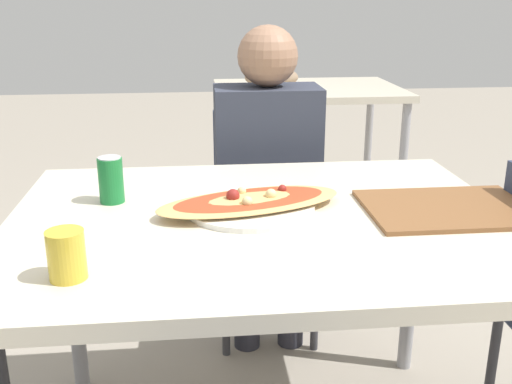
{
  "coord_description": "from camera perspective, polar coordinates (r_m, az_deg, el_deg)",
  "views": [
    {
      "loc": [
        -0.16,
        -1.41,
        1.32
      ],
      "look_at": [
        -0.01,
        0.01,
        0.84
      ],
      "focal_mm": 42.0,
      "sensor_mm": 36.0,
      "label": 1
    }
  ],
  "objects": [
    {
      "name": "serving_tray",
      "position": [
        1.63,
        17.84,
        -1.48
      ],
      "size": [
        0.43,
        0.31,
        0.01
      ],
      "color": "brown",
      "rests_on": "dining_table"
    },
    {
      "name": "soda_can",
      "position": [
        1.64,
        -13.65,
        1.14
      ],
      "size": [
        0.07,
        0.07,
        0.12
      ],
      "color": "#197233",
      "rests_on": "dining_table"
    },
    {
      "name": "chair_far_seated",
      "position": [
        2.38,
        0.75,
        -1.55
      ],
      "size": [
        0.4,
        0.4,
        0.88
      ],
      "rotation": [
        0.0,
        0.0,
        3.14
      ],
      "color": "#2D3851",
      "rests_on": "ground_plane"
    },
    {
      "name": "drink_glass",
      "position": [
        1.23,
        -17.6,
        -5.74
      ],
      "size": [
        0.07,
        0.07,
        0.1
      ],
      "color": "gold",
      "rests_on": "dining_table"
    },
    {
      "name": "dining_table",
      "position": [
        1.54,
        0.5,
        -4.77
      ],
      "size": [
        1.27,
        0.97,
        0.78
      ],
      "color": "beige",
      "rests_on": "ground_plane"
    },
    {
      "name": "background_table",
      "position": [
        3.66,
        4.31,
        9.0
      ],
      "size": [
        1.1,
        0.8,
        0.9
      ],
      "color": "beige",
      "rests_on": "ground_plane"
    },
    {
      "name": "pizza_main",
      "position": [
        1.55,
        -0.57,
        -1.07
      ],
      "size": [
        0.53,
        0.33,
        0.06
      ],
      "color": "white",
      "rests_on": "dining_table"
    },
    {
      "name": "person_seated",
      "position": [
        2.21,
        1.1,
        2.71
      ],
      "size": [
        0.38,
        0.25,
        1.21
      ],
      "rotation": [
        0.0,
        0.0,
        3.14
      ],
      "color": "#2D2D38",
      "rests_on": "ground_plane"
    }
  ]
}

